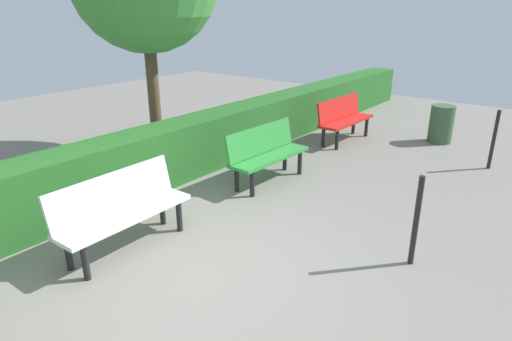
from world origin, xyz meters
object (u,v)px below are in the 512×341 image
(bench_green, at_px, (266,152))
(trash_bin, at_px, (441,124))
(bench_red, at_px, (343,117))
(bench_white, at_px, (121,208))

(bench_green, bearing_deg, trash_bin, 161.01)
(bench_red, relative_size, trash_bin, 2.05)
(bench_red, bearing_deg, bench_green, 4.17)
(bench_green, height_order, bench_white, same)
(bench_green, height_order, trash_bin, bench_green)
(bench_red, height_order, bench_green, same)
(bench_green, xyz_separation_m, bench_white, (2.59, -0.07, 0.00))
(bench_green, distance_m, bench_white, 2.59)
(trash_bin, bearing_deg, bench_white, -13.69)
(bench_red, relative_size, bench_white, 0.96)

